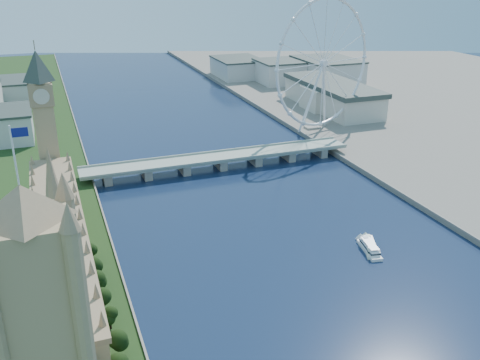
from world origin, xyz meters
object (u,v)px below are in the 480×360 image
victoria_tower (43,326)px  tour_boat_far (370,250)px  london_eye (323,64)px  tour_boat_near (369,251)px

victoria_tower → tour_boat_far: (173.36, 86.97, -54.49)m
london_eye → tour_boat_near: size_ratio=4.64×
london_eye → tour_boat_near: 240.03m
tour_boat_near → victoria_tower: bearing=-142.4°
victoria_tower → tour_boat_near: 199.55m
tour_boat_near → tour_boat_far: tour_boat_near is taller
tour_boat_near → tour_boat_far: (1.34, 1.78, 0.00)m
victoria_tower → london_eye: (254.98, 300.08, 13.03)m
tour_boat_far → victoria_tower: bearing=-130.5°
london_eye → tour_boat_near: london_eye is taller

